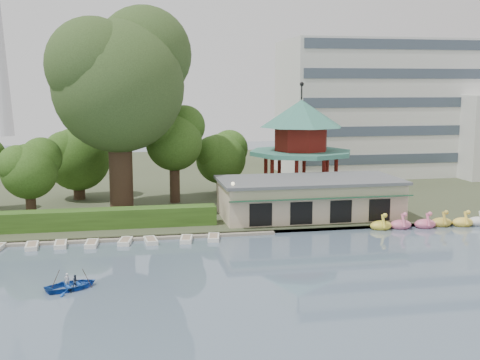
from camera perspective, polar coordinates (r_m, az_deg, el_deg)
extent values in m
plane|color=slate|center=(39.81, 2.02, -11.20)|extent=(220.00, 220.00, 0.00)
cube|color=#424930|center=(89.86, -5.29, 0.24)|extent=(220.00, 70.00, 0.40)
cube|color=gray|center=(56.05, -1.88, -5.07)|extent=(220.00, 0.60, 0.30)
cube|color=gray|center=(55.47, -14.27, -5.53)|extent=(34.00, 1.60, 0.24)
cube|color=beige|center=(62.32, 6.56, -1.77)|extent=(18.00, 8.00, 3.60)
cube|color=#595B5E|center=(61.99, 6.59, 0.00)|extent=(18.60, 8.60, 0.30)
cube|color=#194C2D|center=(58.15, 7.83, -1.77)|extent=(18.00, 1.59, 0.45)
cylinder|color=beige|center=(72.52, 5.72, -1.21)|extent=(10.40, 10.40, 1.20)
cylinder|color=#387A67|center=(71.83, 5.78, 2.60)|extent=(12.40, 12.40, 0.50)
cylinder|color=maroon|center=(71.67, 5.80, 3.91)|extent=(6.40, 6.40, 2.80)
cone|color=#387A67|center=(71.47, 5.84, 6.31)|extent=(10.00, 10.00, 3.20)
cylinder|color=black|center=(71.40, 5.87, 8.31)|extent=(0.16, 0.16, 1.80)
cube|color=silver|center=(94.61, 13.27, 6.68)|extent=(30.00, 14.00, 20.00)
cube|color=#345A1C|center=(58.67, -17.05, -3.68)|extent=(30.00, 2.00, 1.80)
cylinder|color=black|center=(57.43, -0.68, -2.43)|extent=(0.12, 0.12, 4.00)
sphere|color=beige|center=(57.06, -0.68, -0.36)|extent=(0.36, 0.36, 0.36)
cylinder|color=#3A281C|center=(64.95, -11.25, 1.71)|extent=(2.48, 2.48, 10.68)
sphere|color=#344B21|center=(64.46, -11.47, 8.69)|extent=(13.77, 13.77, 13.77)
sphere|color=#344B21|center=(66.64, -9.12, 11.69)|extent=(10.32, 10.32, 10.32)
sphere|color=#344B21|center=(63.19, -13.76, 10.55)|extent=(9.64, 9.64, 9.64)
cylinder|color=#3A281C|center=(64.21, -19.23, -1.77)|extent=(1.01, 1.01, 3.89)
sphere|color=#345A1C|center=(63.77, -19.36, 0.77)|extent=(5.59, 5.59, 5.59)
sphere|color=#345A1C|center=(64.28, -18.32, 2.01)|extent=(4.19, 4.19, 4.19)
sphere|color=#345A1C|center=(63.28, -20.35, 1.37)|extent=(3.91, 3.91, 3.91)
cylinder|color=#3A281C|center=(69.46, -6.21, 0.16)|extent=(1.16, 1.16, 5.58)
sphere|color=#345A1C|center=(68.95, -6.27, 3.56)|extent=(6.45, 6.45, 6.45)
sphere|color=#345A1C|center=(69.88, -5.30, 5.12)|extent=(4.84, 4.84, 4.84)
sphere|color=#345A1C|center=(68.14, -7.19, 4.42)|extent=(4.52, 4.52, 4.52)
cylinder|color=#3A281C|center=(74.22, -1.82, 0.00)|extent=(1.11, 1.11, 3.60)
sphere|color=#345A1C|center=(73.86, -1.83, 2.04)|extent=(6.16, 6.16, 6.16)
sphere|color=#345A1C|center=(74.83, -1.01, 3.02)|extent=(4.62, 4.62, 4.62)
sphere|color=#345A1C|center=(73.01, -2.60, 2.52)|extent=(4.31, 4.31, 4.31)
cylinder|color=#3A281C|center=(73.56, -15.02, -0.28)|extent=(1.34, 1.34, 3.87)
sphere|color=#345A1C|center=(73.17, -15.11, 1.94)|extent=(7.45, 7.45, 7.45)
sphere|color=#345A1C|center=(74.05, -13.94, 3.03)|extent=(5.59, 5.59, 5.59)
sphere|color=#345A1C|center=(72.46, -16.21, 2.44)|extent=(5.21, 5.21, 5.21)
ellipsoid|color=yellow|center=(59.72, 13.21, -4.24)|extent=(2.16, 1.44, 0.99)
cylinder|color=yellow|center=(59.11, 13.45, -3.83)|extent=(0.26, 0.79, 1.29)
sphere|color=yellow|center=(58.71, 13.59, -3.28)|extent=(0.44, 0.44, 0.44)
ellipsoid|color=pink|center=(60.57, 14.98, -4.12)|extent=(2.16, 1.44, 0.99)
cylinder|color=pink|center=(59.97, 15.22, -3.72)|extent=(0.26, 0.79, 1.29)
sphere|color=pink|center=(59.57, 15.38, -3.17)|extent=(0.44, 0.44, 0.44)
ellipsoid|color=pink|center=(61.53, 17.14, -4.01)|extent=(2.16, 1.44, 0.99)
cylinder|color=pink|center=(60.94, 17.41, -3.62)|extent=(0.26, 0.79, 1.29)
sphere|color=pink|center=(60.55, 17.57, -3.08)|extent=(0.44, 0.44, 0.44)
ellipsoid|color=gold|center=(62.70, 18.54, -3.84)|extent=(2.16, 1.44, 0.99)
cylinder|color=gold|center=(62.12, 18.81, -3.45)|extent=(0.26, 0.79, 1.29)
sphere|color=gold|center=(61.74, 18.98, -2.92)|extent=(0.44, 0.44, 0.44)
ellipsoid|color=#FFD749|center=(63.47, 20.37, -3.79)|extent=(2.16, 1.44, 0.99)
cylinder|color=#FFD749|center=(62.90, 20.65, -3.40)|extent=(0.26, 0.79, 1.29)
sphere|color=#FFD749|center=(62.52, 20.83, -2.88)|extent=(0.44, 0.44, 0.44)
ellipsoid|color=silver|center=(64.36, 21.60, -3.69)|extent=(2.16, 1.44, 0.99)
cube|color=white|center=(54.57, -19.13, -5.93)|extent=(1.14, 2.36, 0.36)
cube|color=white|center=(54.40, -16.64, -5.85)|extent=(1.09, 2.34, 0.36)
cube|color=white|center=(53.88, -13.89, -5.88)|extent=(1.15, 2.36, 0.36)
cube|color=white|center=(54.04, -10.82, -5.73)|extent=(1.38, 2.44, 0.36)
cube|color=white|center=(53.92, -8.47, -5.70)|extent=(1.23, 2.39, 0.36)
cube|color=white|center=(54.03, -5.10, -5.60)|extent=(1.38, 2.44, 0.36)
cube|color=white|center=(54.45, -2.52, -5.46)|extent=(1.38, 2.44, 0.36)
imported|color=#1747A7|center=(43.04, -15.71, -9.26)|extent=(5.93, 5.24, 1.02)
imported|color=white|center=(43.23, -16.09, -9.09)|extent=(0.42, 0.36, 0.97)
imported|color=#2F3A49|center=(42.80, -15.33, -9.27)|extent=(0.56, 0.51, 0.93)
cylinder|color=#3A281C|center=(43.21, -17.30, -9.48)|extent=(0.94, 0.29, 2.01)
cylinder|color=#3A281C|center=(42.99, -14.08, -9.44)|extent=(0.94, 0.29, 2.01)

